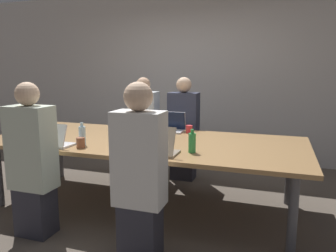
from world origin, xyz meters
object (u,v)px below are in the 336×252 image
(person_far_center, at_px, (184,131))
(person_far_midleft, at_px, (144,128))
(laptop_near_left, at_px, (54,140))
(bottle_near_left, at_px, (82,136))
(cup_far_center, at_px, (189,129))
(person_near_left, at_px, (32,163))
(laptop_far_center, at_px, (171,126))
(stapler, at_px, (165,141))
(cup_near_left, at_px, (81,143))
(laptop_far_midleft, at_px, (127,124))
(person_near_midright, at_px, (139,174))
(cup_far_midleft, at_px, (143,128))
(laptop_near_midright, at_px, (158,147))
(bottle_near_midright, at_px, (192,143))

(person_far_center, relative_size, person_far_midleft, 1.01)
(person_far_center, height_order, laptop_near_left, person_far_center)
(bottle_near_left, bearing_deg, person_far_center, 65.54)
(cup_far_center, height_order, bottle_near_left, bottle_near_left)
(person_near_left, relative_size, bottle_near_left, 6.00)
(laptop_far_center, xyz_separation_m, stapler, (0.15, -0.64, -0.05))
(cup_near_left, relative_size, laptop_far_midleft, 0.33)
(person_near_midright, distance_m, laptop_far_midleft, 1.68)
(person_far_center, distance_m, cup_far_midleft, 0.68)
(cup_far_center, xyz_separation_m, person_far_midleft, (-0.80, 0.49, -0.12))
(stapler, bearing_deg, person_near_left, -146.91)
(bottle_near_left, distance_m, laptop_near_midright, 0.87)
(cup_far_center, distance_m, laptop_near_left, 1.57)
(person_near_left, bearing_deg, laptop_far_center, -118.92)
(laptop_far_midleft, height_order, person_far_midleft, person_far_midleft)
(bottle_near_left, height_order, laptop_far_midleft, bottle_near_left)
(cup_near_left, bearing_deg, laptop_far_midleft, 89.54)
(laptop_near_left, height_order, laptop_near_midright, laptop_near_midright)
(laptop_near_midright, distance_m, cup_far_midleft, 1.14)
(bottle_near_left, distance_m, laptop_far_midleft, 0.95)
(laptop_far_center, distance_m, bottle_near_midright, 1.06)
(laptop_near_left, distance_m, person_near_midright, 1.17)
(laptop_near_left, bearing_deg, person_near_midright, 160.95)
(cup_near_left, xyz_separation_m, laptop_near_midright, (0.82, -0.01, 0.02))
(laptop_far_midleft, bearing_deg, bottle_near_left, -93.08)
(laptop_far_center, relative_size, person_near_midright, 0.24)
(cup_far_midleft, bearing_deg, laptop_far_midleft, 165.85)
(bottle_near_left, bearing_deg, stapler, 25.20)
(cup_far_center, distance_m, cup_near_left, 1.35)
(person_near_midright, bearing_deg, laptop_far_center, -81.15)
(cup_near_left, relative_size, cup_far_midleft, 1.08)
(person_far_center, distance_m, laptop_near_midright, 1.57)
(person_near_midright, bearing_deg, cup_far_center, -90.32)
(laptop_far_center, height_order, laptop_near_midright, laptop_near_midright)
(laptop_near_midright, relative_size, person_far_midleft, 0.24)
(laptop_near_midright, bearing_deg, person_far_center, -82.45)
(person_far_midleft, bearing_deg, person_near_midright, -68.14)
(laptop_near_left, xyz_separation_m, person_near_left, (0.03, -0.35, -0.14))
(person_near_left, xyz_separation_m, bottle_near_midright, (1.34, 0.57, 0.16))
(person_near_midright, distance_m, stapler, 0.89)
(laptop_far_midleft, height_order, cup_far_midleft, laptop_far_midleft)
(cup_near_left, height_order, person_near_midright, person_near_midright)
(laptop_far_midleft, bearing_deg, laptop_near_midright, -52.28)
(person_near_left, relative_size, cup_near_left, 13.77)
(person_near_midright, distance_m, person_far_midleft, 2.13)
(laptop_near_left, distance_m, laptop_near_midright, 1.11)
(bottle_near_midright, bearing_deg, cup_far_midleft, 135.98)
(laptop_near_midright, distance_m, person_near_midright, 0.43)
(person_near_left, height_order, cup_far_midleft, person_near_left)
(person_far_center, height_order, person_near_midright, person_near_midright)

